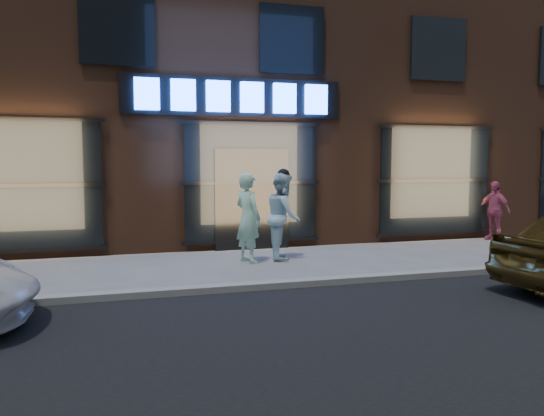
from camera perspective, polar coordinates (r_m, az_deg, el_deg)
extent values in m
plane|color=slate|center=(9.12, 3.86, -8.38)|extent=(90.00, 90.00, 0.00)
cube|color=gray|center=(9.10, 3.86, -8.01)|extent=(60.00, 0.25, 0.12)
cube|color=#54301E|center=(16.85, -5.68, 14.93)|extent=(30.00, 8.00, 10.00)
cube|color=black|center=(12.64, -4.04, 11.81)|extent=(5.20, 0.06, 0.90)
cube|color=black|center=(12.65, -2.17, 0.93)|extent=(1.80, 0.10, 2.40)
cube|color=#FFBF72|center=(12.48, -25.16, 2.22)|extent=(3.00, 0.04, 2.60)
cube|color=black|center=(12.44, -25.19, 2.21)|extent=(3.20, 0.06, 2.80)
cube|color=#FFBF72|center=(12.69, -2.25, 2.75)|extent=(3.00, 0.04, 2.60)
cube|color=black|center=(12.65, -2.20, 2.74)|extent=(3.20, 0.06, 2.80)
cube|color=#FFBF72|center=(14.71, 17.05, 2.86)|extent=(3.00, 0.04, 2.60)
cube|color=black|center=(14.68, 17.14, 2.85)|extent=(3.20, 0.06, 2.80)
cube|color=black|center=(12.60, -16.33, 18.11)|extent=(1.60, 0.06, 1.60)
cube|color=black|center=(13.23, 2.16, 17.67)|extent=(1.60, 0.06, 1.60)
cube|color=black|center=(14.94, 17.49, 15.99)|extent=(1.60, 0.06, 1.60)
cube|color=#2659FF|center=(12.31, -13.31, 11.86)|extent=(0.55, 0.12, 0.70)
cube|color=#2659FF|center=(12.38, -9.53, 11.89)|extent=(0.55, 0.12, 0.70)
cube|color=#2659FF|center=(12.50, -5.81, 11.87)|extent=(0.55, 0.12, 0.70)
cube|color=#2659FF|center=(12.67, -2.17, 11.81)|extent=(0.55, 0.12, 0.70)
cube|color=#2659FF|center=(12.88, 1.36, 11.70)|extent=(0.55, 0.12, 0.70)
cube|color=#2659FF|center=(13.14, 4.76, 11.55)|extent=(0.55, 0.12, 0.70)
imported|color=#A5D9B2|center=(11.05, -2.60, -1.07)|extent=(0.70, 0.81, 1.87)
imported|color=white|center=(11.44, 1.23, -0.86)|extent=(0.90, 1.05, 1.87)
imported|color=#C04F72|center=(15.36, 22.77, -0.25)|extent=(0.64, 1.00, 1.58)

